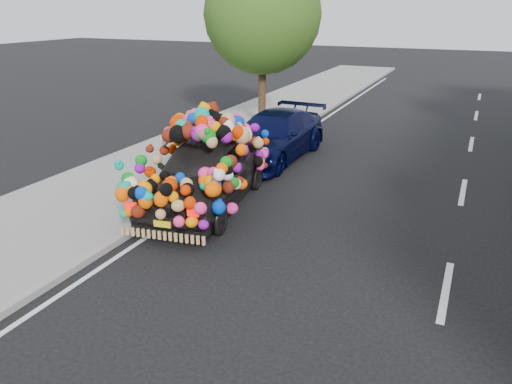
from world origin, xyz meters
TOP-DOWN VIEW (x-y plane):
  - ground at (0.00, 0.00)m, footprint 100.00×100.00m
  - sidewalk at (-4.30, 0.00)m, footprint 4.00×60.00m
  - kerb at (-2.35, 0.00)m, footprint 0.15×60.00m
  - lane_markings at (3.60, 0.00)m, footprint 6.00×50.00m
  - tree_near_sidewalk at (-3.80, 9.50)m, footprint 4.20×4.20m
  - plush_art_car at (-1.80, 1.75)m, footprint 2.92×5.10m
  - navy_sedan at (-1.80, 5.77)m, footprint 2.13×4.81m

SIDE VIEW (x-z plane):
  - ground at x=0.00m, z-range 0.00..0.00m
  - lane_markings at x=3.60m, z-range 0.00..0.01m
  - sidewalk at x=-4.30m, z-range 0.00..0.12m
  - kerb at x=-2.35m, z-range 0.00..0.13m
  - navy_sedan at x=-1.80m, z-range 0.00..1.37m
  - plush_art_car at x=-1.80m, z-range 0.03..2.26m
  - tree_near_sidewalk at x=-3.80m, z-range 0.96..7.09m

